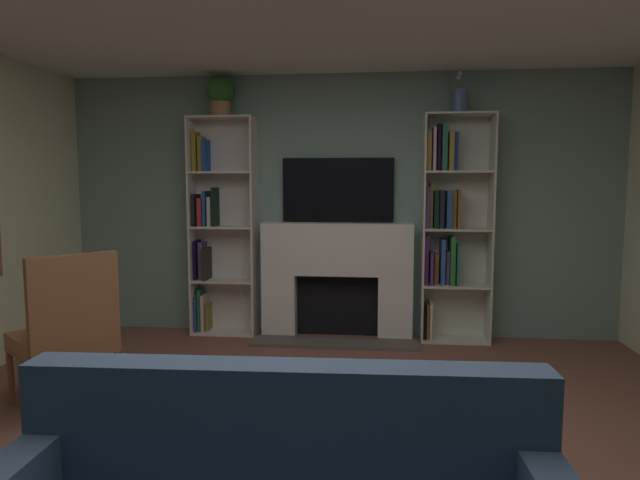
# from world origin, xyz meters

# --- Properties ---
(wall_back_accent) EXTENTS (5.43, 0.06, 2.52)m
(wall_back_accent) POSITION_xyz_m (0.00, 2.80, 1.26)
(wall_back_accent) COLOR gray
(wall_back_accent) RESTS_ON ground_plane
(fireplace) EXTENTS (1.54, 0.56, 1.11)m
(fireplace) POSITION_xyz_m (0.00, 2.64, 0.59)
(fireplace) COLOR white
(fireplace) RESTS_ON ground_plane
(tv) EXTENTS (1.07, 0.06, 0.61)m
(tv) POSITION_xyz_m (0.00, 2.74, 1.42)
(tv) COLOR black
(tv) RESTS_ON fireplace
(bookshelf_left) EXTENTS (0.63, 0.27, 2.11)m
(bookshelf_left) POSITION_xyz_m (-1.18, 2.67, 1.04)
(bookshelf_left) COLOR silver
(bookshelf_left) RESTS_ON ground_plane
(bookshelf_right) EXTENTS (0.63, 0.30, 2.11)m
(bookshelf_right) POSITION_xyz_m (1.04, 2.66, 1.11)
(bookshelf_right) COLOR beige
(bookshelf_right) RESTS_ON ground_plane
(potted_plant) EXTENTS (0.27, 0.27, 0.38)m
(potted_plant) POSITION_xyz_m (-1.11, 2.62, 2.32)
(potted_plant) COLOR #AB7850
(potted_plant) RESTS_ON bookshelf_left
(vase_with_flowers) EXTENTS (0.14, 0.14, 0.38)m
(vase_with_flowers) POSITION_xyz_m (1.11, 2.62, 2.23)
(vase_with_flowers) COLOR #4E66A0
(vase_with_flowers) RESTS_ON bookshelf_right
(armchair) EXTENTS (0.78, 0.77, 1.04)m
(armchair) POSITION_xyz_m (-1.62, 0.74, 0.52)
(armchair) COLOR brown
(armchair) RESTS_ON ground_plane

